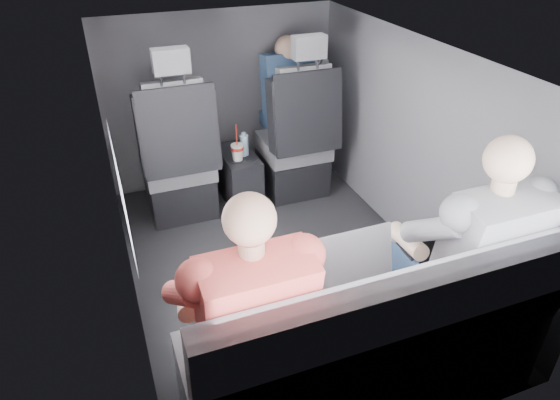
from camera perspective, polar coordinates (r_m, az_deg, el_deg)
name	(u,v)px	position (r m, az deg, el deg)	size (l,w,h in m)	color
floor	(281,266)	(3.22, 0.11, -7.56)	(2.60, 2.60, 0.00)	black
ceiling	(281,54)	(2.60, 0.14, 16.32)	(2.60, 2.60, 0.00)	#B2B2AD
panel_left	(118,203)	(2.70, -17.99, -0.29)	(0.02, 2.60, 1.35)	#56565B
panel_right	(415,149)	(3.25, 15.17, 5.66)	(0.02, 2.60, 1.35)	#56565B
panel_front	(221,100)	(3.99, -6.76, 11.32)	(1.80, 0.02, 1.35)	#56565B
panel_back	(410,331)	(1.93, 14.64, -14.29)	(1.80, 0.02, 1.35)	#56565B
side_window	(121,192)	(2.33, -17.70, 0.91)	(0.02, 0.75, 0.42)	white
seatbelt	(307,104)	(3.52, 3.08, 10.93)	(0.05, 0.01, 0.65)	black
front_seat_left	(179,166)	(3.60, -11.49, 3.85)	(0.52, 0.58, 1.26)	black
front_seat_right	(296,146)	(3.82, 1.89, 6.14)	(0.52, 0.58, 1.26)	black
center_console	(239,177)	(3.81, -4.66, 2.61)	(0.24, 0.48, 0.41)	black
rear_bench	(368,353)	(2.32, 10.03, -16.89)	(1.60, 0.57, 0.92)	slate
soda_cup	(237,152)	(3.58, -4.89, 5.49)	(0.09, 0.09, 0.28)	white
water_bottle	(244,145)	(3.66, -4.12, 6.29)	(0.06, 0.06, 0.18)	#A3C4DD
laptop_white	(232,287)	(2.12, -5.50, -9.82)	(0.32, 0.31, 0.23)	silver
laptop_silver	(338,262)	(2.24, 6.62, -7.10)	(0.39, 0.34, 0.27)	silver
laptop_black	(435,240)	(2.49, 17.31, -4.36)	(0.32, 0.29, 0.22)	black
passenger_rear_left	(245,315)	(1.99, -3.98, -13.02)	(0.51, 0.63, 1.23)	#39393E
passenger_rear_right	(464,255)	(2.41, 20.29, -5.88)	(0.53, 0.64, 1.26)	navy
passenger_front_right	(287,92)	(3.92, 0.80, 12.23)	(0.38, 0.38, 0.74)	navy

